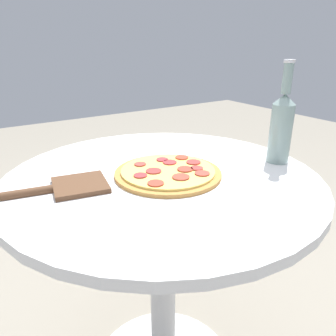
{
  "coord_description": "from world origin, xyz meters",
  "views": [
    {
      "loc": [
        0.68,
        -0.43,
        1.08
      ],
      "look_at": [
        0.01,
        0.01,
        0.76
      ],
      "focal_mm": 35.0,
      "sensor_mm": 36.0,
      "label": 1
    }
  ],
  "objects": [
    {
      "name": "table",
      "position": [
        0.0,
        0.0,
        0.54
      ],
      "size": [
        0.83,
        0.83,
        0.74
      ],
      "color": "white",
      "rests_on": "ground_plane"
    },
    {
      "name": "pizza",
      "position": [
        0.01,
        0.01,
        0.75
      ],
      "size": [
        0.28,
        0.28,
        0.02
      ],
      "color": "#B77F3D",
      "rests_on": "table"
    },
    {
      "name": "pizza_paddle",
      "position": [
        -0.05,
        -0.24,
        0.75
      ],
      "size": [
        0.15,
        0.27,
        0.02
      ],
      "rotation": [
        0.0,
        0.0,
        -1.76
      ],
      "color": "brown",
      "rests_on": "table"
    },
    {
      "name": "beer_bottle",
      "position": [
        0.1,
        0.34,
        0.85
      ],
      "size": [
        0.06,
        0.06,
        0.29
      ],
      "color": "gray",
      "rests_on": "table"
    }
  ]
}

